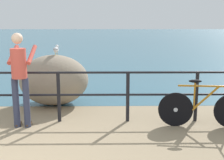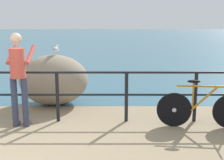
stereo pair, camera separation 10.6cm
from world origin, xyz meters
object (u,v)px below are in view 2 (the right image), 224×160
Objects in this scene: breakwater_boulder_main at (55,80)px; seagull at (57,49)px; bicycle at (204,108)px; person_at_railing at (20,75)px.

seagull is at bearing -14.44° from breakwater_boulder_main.
seagull reaches higher than bicycle.
seagull is (0.08, -0.02, 0.74)m from breakwater_boulder_main.
bicycle is 3.52m from breakwater_boulder_main.
person_at_railing is at bearing -102.18° from breakwater_boulder_main.
person_at_railing reaches higher than breakwater_boulder_main.
bicycle is 3.56m from seagull.
person_at_railing is 1.62m from breakwater_boulder_main.
person_at_railing is (-3.45, 0.07, 0.60)m from bicycle.
bicycle is 3.50m from person_at_railing.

